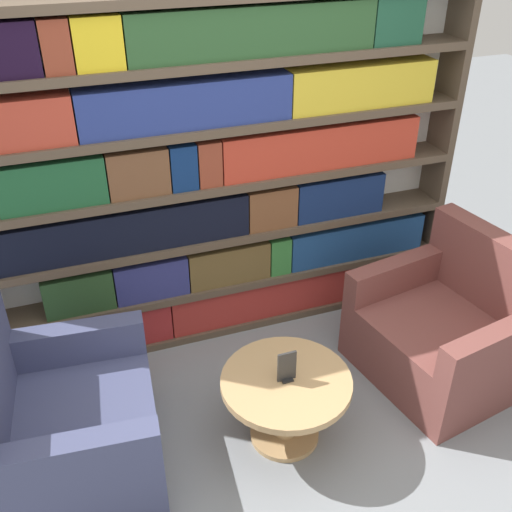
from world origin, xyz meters
TOP-DOWN VIEW (x-y plane):
  - ground_plane at (0.00, 0.00)m, footprint 14.00×14.00m
  - bookshelf at (-0.03, 1.34)m, footprint 3.06×0.30m
  - armchair_left at (-1.14, 0.41)m, footprint 0.90×0.98m
  - armchair_right at (1.10, 0.42)m, footprint 0.96×1.03m
  - coffee_table at (-0.02, 0.24)m, footprint 0.69×0.69m
  - table_sign at (-0.02, 0.24)m, footprint 0.10×0.06m

SIDE VIEW (x-z plane):
  - ground_plane at x=0.00m, z-range 0.00..0.00m
  - armchair_left at x=-1.14m, z-range -0.14..0.73m
  - armchair_right at x=1.10m, z-range -0.14..0.73m
  - coffee_table at x=-0.02m, z-range 0.09..0.51m
  - table_sign at x=-0.02m, z-range 0.41..0.59m
  - bookshelf at x=-0.03m, z-range -0.01..2.13m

